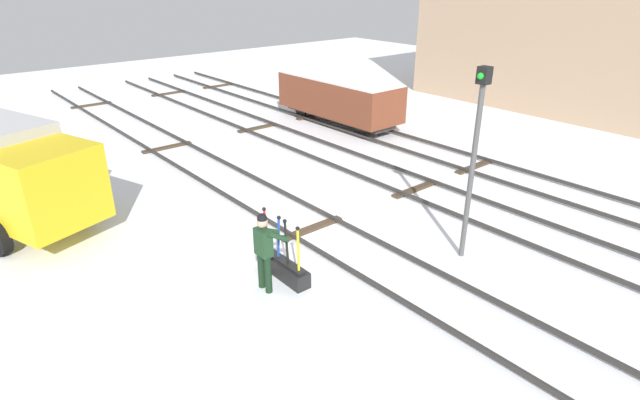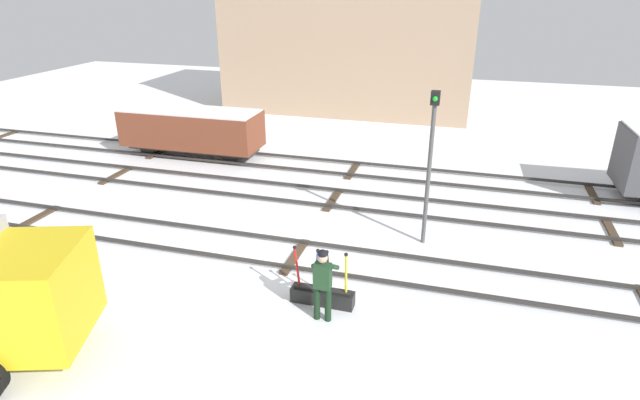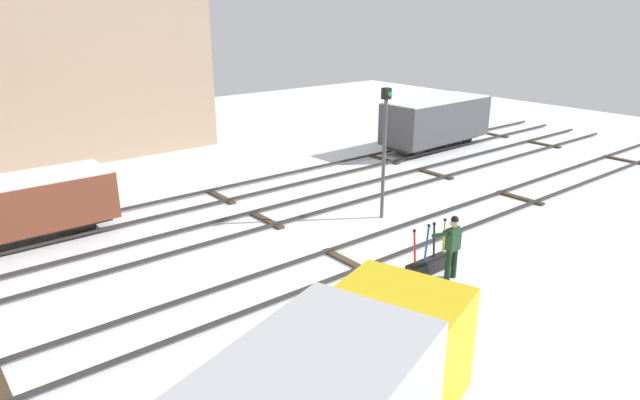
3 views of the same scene
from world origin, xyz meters
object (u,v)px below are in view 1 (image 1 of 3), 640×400
at_px(switch_lever_frame, 283,266).
at_px(delivery_truck, 4,170).
at_px(signal_post, 475,149).
at_px(rail_worker, 265,247).
at_px(freight_car_near_switch, 339,97).

relative_size(switch_lever_frame, delivery_truck, 0.26).
bearing_deg(switch_lever_frame, signal_post, 62.71).
bearing_deg(delivery_truck, switch_lever_frame, 12.19).
bearing_deg(delivery_truck, rail_worker, 7.80).
bearing_deg(delivery_truck, signal_post, 23.34).
relative_size(delivery_truck, signal_post, 1.31).
distance_m(rail_worker, freight_car_near_switch, 13.00).
relative_size(switch_lever_frame, signal_post, 0.34).
height_order(switch_lever_frame, delivery_truck, delivery_truck).
relative_size(signal_post, freight_car_near_switch, 0.74).
xyz_separation_m(rail_worker, freight_car_near_switch, (-8.61, 9.73, 0.18)).
xyz_separation_m(rail_worker, delivery_truck, (-6.82, -3.38, 0.54)).
distance_m(switch_lever_frame, signal_post, 4.93).
relative_size(rail_worker, delivery_truck, 0.31).
height_order(rail_worker, signal_post, signal_post).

